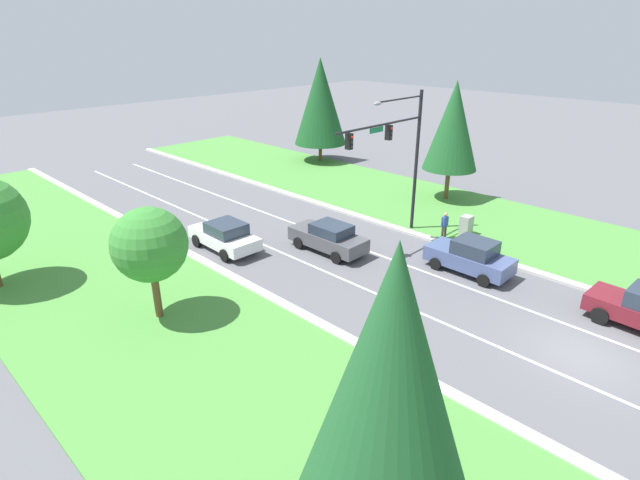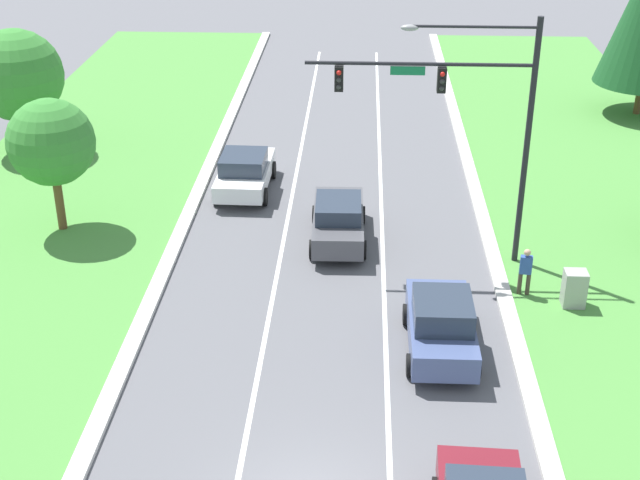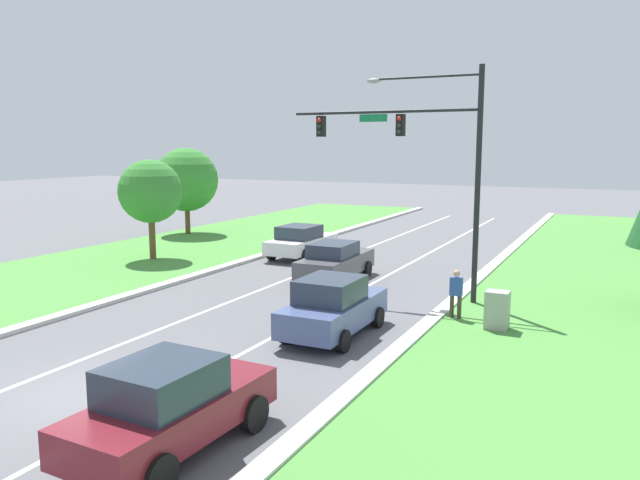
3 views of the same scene
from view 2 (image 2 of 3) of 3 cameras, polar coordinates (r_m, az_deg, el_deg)
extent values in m
cylinder|color=black|center=(29.95, 13.09, 5.81)|extent=(0.20, 0.20, 8.48)
cylinder|color=black|center=(28.68, 6.39, 11.13)|extent=(7.24, 0.12, 0.12)
cube|color=#147042|center=(28.72, 5.64, 10.73)|extent=(1.10, 0.04, 0.28)
cylinder|color=black|center=(28.55, 9.86, 13.30)|extent=(3.98, 0.09, 0.09)
ellipsoid|color=gray|center=(28.39, 5.76, 13.37)|extent=(0.56, 0.28, 0.20)
cube|color=black|center=(28.87, 7.80, 10.12)|extent=(0.28, 0.32, 0.80)
sphere|color=red|center=(28.65, 7.85, 10.47)|extent=(0.16, 0.16, 0.16)
sphere|color=#2D2D2D|center=(28.71, 7.82, 10.03)|extent=(0.16, 0.16, 0.16)
sphere|color=#2D2D2D|center=(28.78, 7.79, 9.58)|extent=(0.16, 0.16, 0.16)
cube|color=black|center=(28.77, 1.22, 10.30)|extent=(0.28, 0.32, 0.80)
sphere|color=red|center=(28.55, 1.22, 10.65)|extent=(0.16, 0.16, 0.16)
sphere|color=#2D2D2D|center=(28.61, 1.21, 10.21)|extent=(0.16, 0.16, 0.16)
sphere|color=#2D2D2D|center=(28.68, 1.21, 9.76)|extent=(0.16, 0.16, 0.16)
cube|color=#475684|center=(26.09, 7.72, -5.60)|extent=(1.84, 4.37, 0.78)
cube|color=#283342|center=(25.47, 7.87, -4.48)|extent=(1.65, 1.97, 0.72)
cylinder|color=black|center=(27.53, 9.34, -4.81)|extent=(0.24, 0.65, 0.65)
cylinder|color=black|center=(27.37, 5.58, -4.76)|extent=(0.24, 0.65, 0.65)
cylinder|color=black|center=(25.27, 9.94, -8.00)|extent=(0.24, 0.65, 0.65)
cylinder|color=black|center=(25.10, 5.83, -7.97)|extent=(0.24, 0.65, 0.65)
cube|color=#4C4C51|center=(32.14, 1.18, 1.17)|extent=(1.87, 4.69, 0.77)
cube|color=#283342|center=(31.61, 1.19, 2.05)|extent=(1.64, 2.12, 0.58)
cylinder|color=black|center=(33.62, 2.70, 1.60)|extent=(0.25, 0.68, 0.68)
cylinder|color=black|center=(33.63, -0.28, 1.64)|extent=(0.25, 0.68, 0.68)
cylinder|color=black|center=(31.02, 2.76, -0.64)|extent=(0.25, 0.68, 0.68)
cylinder|color=black|center=(31.03, -0.47, -0.59)|extent=(0.25, 0.68, 0.68)
cube|color=white|center=(36.45, -4.82, 4.19)|extent=(2.03, 4.62, 0.67)
cube|color=#283342|center=(35.96, -4.92, 4.99)|extent=(1.79, 2.10, 0.64)
cylinder|color=black|center=(37.75, -3.06, 4.51)|extent=(0.26, 0.73, 0.73)
cylinder|color=black|center=(38.02, -5.91, 4.57)|extent=(0.26, 0.73, 0.73)
cylinder|color=black|center=(35.16, -3.60, 2.78)|extent=(0.26, 0.73, 0.73)
cylinder|color=black|center=(35.45, -6.65, 2.85)|extent=(0.26, 0.73, 0.73)
cube|color=#9E9E99|center=(29.05, 15.95, -3.07)|extent=(0.70, 0.60, 1.27)
cylinder|color=#42382D|center=(29.39, 12.65, -2.77)|extent=(0.14, 0.14, 0.84)
cylinder|color=#42382D|center=(29.41, 13.16, -2.81)|extent=(0.14, 0.14, 0.84)
cube|color=#2D4C99|center=(29.06, 13.05, -1.56)|extent=(0.41, 0.27, 0.60)
sphere|color=tan|center=(28.86, 13.14, -0.78)|extent=(0.22, 0.22, 0.22)
cylinder|color=brown|center=(48.15, 19.71, 8.50)|extent=(0.32, 0.32, 1.70)
cylinder|color=brown|center=(42.56, -18.32, 6.70)|extent=(0.32, 0.32, 2.03)
sphere|color=#388433|center=(41.83, -18.82, 9.95)|extent=(4.04, 4.04, 4.04)
cylinder|color=brown|center=(34.10, -16.34, 2.36)|extent=(0.32, 0.32, 2.29)
sphere|color=#388433|center=(33.26, -16.84, 6.01)|extent=(3.14, 3.14, 3.14)
camera|label=1|loc=(22.70, -57.29, 7.28)|focal=28.00mm
camera|label=3|loc=(14.43, 51.33, -23.06)|focal=35.00mm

